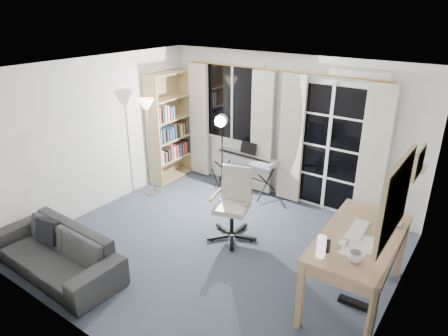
{
  "coord_description": "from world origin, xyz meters",
  "views": [
    {
      "loc": [
        2.8,
        -3.71,
        3.12
      ],
      "look_at": [
        -0.09,
        0.35,
        1.05
      ],
      "focal_mm": 32.0,
      "sensor_mm": 36.0,
      "label": 1
    }
  ],
  "objects_px": {
    "keyboard_piano": "(245,159)",
    "office_chair": "(235,196)",
    "desk": "(360,244)",
    "monitor": "(396,198)",
    "torchiere_lamp": "(147,119)",
    "studio_light": "(221,130)",
    "sofa": "(54,246)",
    "mug": "(356,256)",
    "bookshelf": "(168,130)"
  },
  "relations": [
    {
      "from": "desk",
      "to": "sofa",
      "type": "xyz_separation_m",
      "value": [
        -3.18,
        -1.64,
        -0.36
      ]
    },
    {
      "from": "mug",
      "to": "sofa",
      "type": "relative_size",
      "value": 0.07
    },
    {
      "from": "keyboard_piano",
      "to": "monitor",
      "type": "distance_m",
      "value": 2.96
    },
    {
      "from": "office_chair",
      "to": "monitor",
      "type": "distance_m",
      "value": 2.13
    },
    {
      "from": "office_chair",
      "to": "sofa",
      "type": "distance_m",
      "value": 2.41
    },
    {
      "from": "bookshelf",
      "to": "keyboard_piano",
      "type": "relative_size",
      "value": 1.7
    },
    {
      "from": "torchiere_lamp",
      "to": "desk",
      "type": "relative_size",
      "value": 1.06
    },
    {
      "from": "office_chair",
      "to": "monitor",
      "type": "relative_size",
      "value": 1.71
    },
    {
      "from": "torchiere_lamp",
      "to": "keyboard_piano",
      "type": "bearing_deg",
      "value": 36.8
    },
    {
      "from": "office_chair",
      "to": "desk",
      "type": "height_order",
      "value": "office_chair"
    },
    {
      "from": "bookshelf",
      "to": "torchiere_lamp",
      "type": "distance_m",
      "value": 0.83
    },
    {
      "from": "keyboard_piano",
      "to": "studio_light",
      "type": "bearing_deg",
      "value": -114.9
    },
    {
      "from": "keyboard_piano",
      "to": "desk",
      "type": "distance_m",
      "value": 2.96
    },
    {
      "from": "studio_light",
      "to": "mug",
      "type": "distance_m",
      "value": 3.29
    },
    {
      "from": "mug",
      "to": "sofa",
      "type": "distance_m",
      "value": 3.51
    },
    {
      "from": "torchiere_lamp",
      "to": "monitor",
      "type": "height_order",
      "value": "torchiere_lamp"
    },
    {
      "from": "bookshelf",
      "to": "desk",
      "type": "relative_size",
      "value": 1.27
    },
    {
      "from": "studio_light",
      "to": "monitor",
      "type": "distance_m",
      "value": 2.99
    },
    {
      "from": "office_chair",
      "to": "mug",
      "type": "bearing_deg",
      "value": -40.25
    },
    {
      "from": "keyboard_piano",
      "to": "office_chair",
      "type": "height_order",
      "value": "office_chair"
    },
    {
      "from": "desk",
      "to": "torchiere_lamp",
      "type": "bearing_deg",
      "value": 168.23
    },
    {
      "from": "bookshelf",
      "to": "office_chair",
      "type": "distance_m",
      "value": 2.37
    },
    {
      "from": "torchiere_lamp",
      "to": "monitor",
      "type": "bearing_deg",
      "value": -2.65
    },
    {
      "from": "mug",
      "to": "keyboard_piano",
      "type": "bearing_deg",
      "value": 140.79
    },
    {
      "from": "keyboard_piano",
      "to": "monitor",
      "type": "bearing_deg",
      "value": -20.77
    },
    {
      "from": "studio_light",
      "to": "mug",
      "type": "relative_size",
      "value": 11.02
    },
    {
      "from": "torchiere_lamp",
      "to": "sofa",
      "type": "height_order",
      "value": "torchiere_lamp"
    },
    {
      "from": "monitor",
      "to": "mug",
      "type": "height_order",
      "value": "monitor"
    },
    {
      "from": "bookshelf",
      "to": "office_chair",
      "type": "xyz_separation_m",
      "value": [
        2.14,
        -0.96,
        -0.35
      ]
    },
    {
      "from": "sofa",
      "to": "studio_light",
      "type": "bearing_deg",
      "value": 81.49
    },
    {
      "from": "bookshelf",
      "to": "sofa",
      "type": "distance_m",
      "value": 3.14
    },
    {
      "from": "monitor",
      "to": "keyboard_piano",
      "type": "bearing_deg",
      "value": 154.38
    },
    {
      "from": "office_chair",
      "to": "monitor",
      "type": "height_order",
      "value": "monitor"
    },
    {
      "from": "office_chair",
      "to": "mug",
      "type": "distance_m",
      "value": 2.17
    },
    {
      "from": "torchiere_lamp",
      "to": "monitor",
      "type": "distance_m",
      "value": 3.99
    },
    {
      "from": "torchiere_lamp",
      "to": "desk",
      "type": "bearing_deg",
      "value": -9.52
    },
    {
      "from": "torchiere_lamp",
      "to": "studio_light",
      "type": "bearing_deg",
      "value": 27.49
    },
    {
      "from": "mug",
      "to": "sofa",
      "type": "xyz_separation_m",
      "value": [
        -3.28,
        -1.14,
        -0.54
      ]
    },
    {
      "from": "sofa",
      "to": "torchiere_lamp",
      "type": "bearing_deg",
      "value": 106.1
    },
    {
      "from": "torchiere_lamp",
      "to": "keyboard_piano",
      "type": "relative_size",
      "value": 1.43
    },
    {
      "from": "mug",
      "to": "sofa",
      "type": "bearing_deg",
      "value": -160.85
    },
    {
      "from": "office_chair",
      "to": "desk",
      "type": "relative_size",
      "value": 0.65
    },
    {
      "from": "monitor",
      "to": "sofa",
      "type": "relative_size",
      "value": 0.32
    },
    {
      "from": "monitor",
      "to": "desk",
      "type": "bearing_deg",
      "value": -115.8
    },
    {
      "from": "desk",
      "to": "monitor",
      "type": "bearing_deg",
      "value": 64.2
    },
    {
      "from": "bookshelf",
      "to": "desk",
      "type": "distance_m",
      "value": 4.23
    },
    {
      "from": "bookshelf",
      "to": "monitor",
      "type": "bearing_deg",
      "value": -14.41
    },
    {
      "from": "office_chair",
      "to": "mug",
      "type": "relative_size",
      "value": 7.51
    },
    {
      "from": "monitor",
      "to": "mug",
      "type": "distance_m",
      "value": 0.99
    },
    {
      "from": "bookshelf",
      "to": "keyboard_piano",
      "type": "distance_m",
      "value": 1.58
    }
  ]
}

